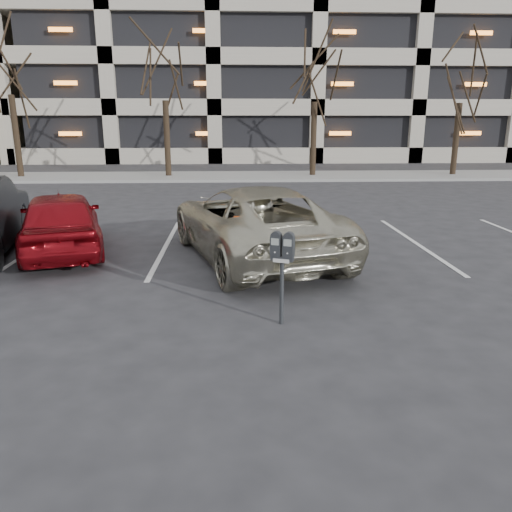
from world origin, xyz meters
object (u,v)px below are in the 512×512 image
at_px(parking_meter, 282,256).
at_px(tree_d, 465,56).
at_px(car_red, 61,222).
at_px(suv_silver, 254,222).
at_px(tree_b, 163,50).
at_px(tree_c, 316,53).
at_px(tree_a, 5,40).

bearing_deg(parking_meter, tree_d, 82.90).
bearing_deg(car_red, parking_meter, 119.52).
xyz_separation_m(parking_meter, suv_silver, (-0.22, 3.44, -0.24)).
height_order(tree_b, suv_silver, tree_b).
bearing_deg(tree_d, suv_silver, -125.47).
distance_m(tree_d, parking_meter, 21.39).
relative_size(tree_b, tree_c, 1.01).
distance_m(tree_a, tree_c, 14.01).
xyz_separation_m(tree_b, car_red, (-0.45, -14.20, -5.10)).
xyz_separation_m(tree_d, suv_silver, (-10.50, -14.74, -4.89)).
bearing_deg(parking_meter, car_red, 158.82).
relative_size(tree_a, suv_silver, 1.50).
height_order(tree_a, tree_d, tree_a).
bearing_deg(car_red, tree_d, -152.43).
distance_m(tree_a, tree_b, 7.01).
xyz_separation_m(parking_meter, car_red, (-4.18, 3.97, -0.30)).
distance_m(tree_a, car_red, 16.57).
distance_m(parking_meter, car_red, 5.77).
height_order(parking_meter, suv_silver, suv_silver).
relative_size(tree_d, parking_meter, 6.22).
height_order(parking_meter, car_red, car_red).
bearing_deg(tree_c, suv_silver, -103.36).
xyz_separation_m(tree_d, car_red, (-14.45, -14.20, -4.96)).
height_order(tree_d, suv_silver, tree_d).
bearing_deg(tree_b, tree_d, 0.00).
bearing_deg(tree_c, tree_d, 0.00).
height_order(tree_d, parking_meter, tree_d).
distance_m(tree_c, car_red, 16.80).
bearing_deg(tree_b, parking_meter, -78.41).
xyz_separation_m(tree_c, suv_silver, (-3.50, -14.74, -4.96)).
height_order(tree_c, car_red, tree_c).
distance_m(tree_c, suv_silver, 15.94).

